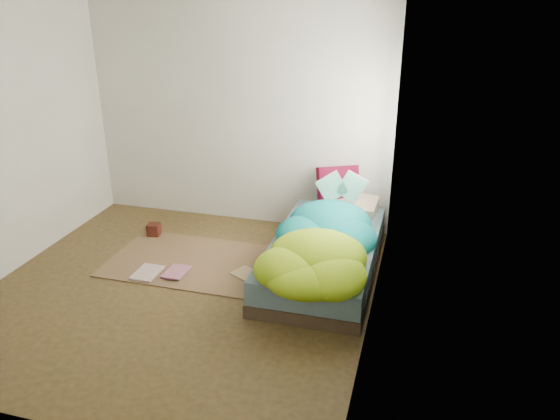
# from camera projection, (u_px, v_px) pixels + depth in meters

# --- Properties ---
(ground) EXTENTS (3.50, 3.50, 0.00)m
(ground) POSITION_uv_depth(u_px,v_px,m) (179.00, 290.00, 5.07)
(ground) COLOR #402E18
(ground) RESTS_ON ground
(room_walls) EXTENTS (3.54, 3.54, 2.62)m
(room_walls) POSITION_uv_depth(u_px,v_px,m) (167.00, 118.00, 4.44)
(room_walls) COLOR silver
(room_walls) RESTS_ON ground
(bed) EXTENTS (1.00, 2.00, 0.34)m
(bed) POSITION_uv_depth(u_px,v_px,m) (324.00, 256.00, 5.35)
(bed) COLOR #38281E
(bed) RESTS_ON ground
(duvet) EXTENTS (0.96, 1.84, 0.34)m
(duvet) POSITION_uv_depth(u_px,v_px,m) (320.00, 233.00, 5.02)
(duvet) COLOR #077376
(duvet) RESTS_ON bed
(rug) EXTENTS (1.60, 1.10, 0.01)m
(rug) POSITION_uv_depth(u_px,v_px,m) (189.00, 261.00, 5.59)
(rug) COLOR brown
(rug) RESTS_ON ground
(pillow_floral) EXTENTS (0.58, 0.39, 0.12)m
(pillow_floral) POSITION_uv_depth(u_px,v_px,m) (351.00, 205.00, 5.94)
(pillow_floral) COLOR beige
(pillow_floral) RESTS_ON bed
(pillow_magenta) EXTENTS (0.47, 0.33, 0.45)m
(pillow_magenta) POSITION_uv_depth(u_px,v_px,m) (338.00, 187.00, 6.01)
(pillow_magenta) COLOR #460426
(pillow_magenta) RESTS_ON bed
(open_book) EXTENTS (0.43, 0.23, 0.26)m
(open_book) POSITION_uv_depth(u_px,v_px,m) (342.00, 178.00, 5.54)
(open_book) COLOR #2F7E29
(open_book) RESTS_ON duvet
(wooden_box) EXTENTS (0.15, 0.15, 0.13)m
(wooden_box) POSITION_uv_depth(u_px,v_px,m) (154.00, 229.00, 6.13)
(wooden_box) COLOR #340D0B
(wooden_box) RESTS_ON rug
(floor_book_a) EXTENTS (0.24, 0.32, 0.02)m
(floor_book_a) POSITION_uv_depth(u_px,v_px,m) (136.00, 271.00, 5.35)
(floor_book_a) COLOR white
(floor_book_a) RESTS_ON rug
(floor_book_b) EXTENTS (0.22, 0.29, 0.03)m
(floor_book_b) POSITION_uv_depth(u_px,v_px,m) (167.00, 271.00, 5.36)
(floor_book_b) COLOR pink
(floor_book_b) RESTS_ON rug
(floor_book_c) EXTENTS (0.36, 0.32, 0.02)m
(floor_book_c) POSITION_uv_depth(u_px,v_px,m) (240.00, 279.00, 5.22)
(floor_book_c) COLOR tan
(floor_book_c) RESTS_ON rug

